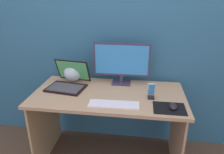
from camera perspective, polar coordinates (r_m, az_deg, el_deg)
wall_back at (r=2.16m, az=0.68°, el=12.78°), size 6.00×0.04×2.50m
desk at (r=1.99m, az=-0.92°, el=-8.45°), size 1.35×0.68×0.74m
monitor at (r=2.05m, az=2.58°, el=4.06°), size 0.54×0.14×0.41m
laptop at (r=2.07m, az=-11.62°, el=-1.27°), size 0.39×0.38×0.24m
fishbowl at (r=2.19m, az=-10.45°, el=1.14°), size 0.18×0.18×0.18m
keyboard_external at (r=1.73m, az=0.50°, el=-7.32°), size 0.41×0.14×0.01m
mousepad at (r=1.74m, az=15.11°, el=-8.08°), size 0.25×0.20×0.00m
mouse at (r=1.74m, az=16.04°, el=-7.52°), size 0.06×0.10×0.04m
phone_in_dock at (r=1.84m, az=10.44°, el=-4.22°), size 0.06×0.06×0.14m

